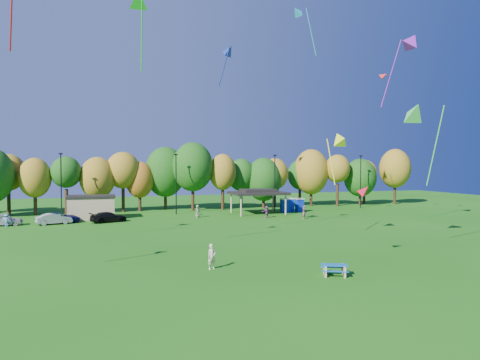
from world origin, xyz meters
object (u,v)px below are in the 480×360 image
object	(u,v)px
picnic_table	(334,269)
car_d	(109,217)
kite_flyer	(212,257)
porta_potties	(291,205)
car_b	(54,219)
car_c	(60,218)
car_a	(2,220)

from	to	relation	value
picnic_table	car_d	xyz separation A→B (m)	(-14.18, 32.63, 0.24)
kite_flyer	car_d	xyz separation A→B (m)	(-6.77, 28.42, -0.23)
porta_potties	car_d	xyz separation A→B (m)	(-27.67, -3.88, -0.42)
car_b	car_c	xyz separation A→B (m)	(0.67, 0.90, -0.02)
kite_flyer	car_c	world-z (taller)	kite_flyer
kite_flyer	porta_potties	bearing A→B (deg)	37.86
porta_potties	car_a	world-z (taller)	porta_potties
car_a	car_b	world-z (taller)	car_a
porta_potties	car_b	bearing A→B (deg)	-173.49
kite_flyer	car_c	size ratio (longest dim) A/B	0.37
porta_potties	picnic_table	distance (m)	38.93
picnic_table	kite_flyer	bearing A→B (deg)	173.74
kite_flyer	picnic_table	bearing A→B (deg)	-48.83
porta_potties	car_d	world-z (taller)	porta_potties
picnic_table	car_a	size ratio (longest dim) A/B	0.48
car_b	car_c	size ratio (longest dim) A/B	0.87
porta_potties	picnic_table	size ratio (longest dim) A/B	1.74
car_b	car_d	bearing A→B (deg)	-106.38
picnic_table	car_b	size ratio (longest dim) A/B	0.51
porta_potties	car_b	size ratio (longest dim) A/B	0.89
car_c	picnic_table	bearing A→B (deg)	-159.73
kite_flyer	car_d	bearing A→B (deg)	84.16
car_a	car_c	distance (m)	6.53
car_a	car_c	xyz separation A→B (m)	(6.52, 0.40, -0.09)
picnic_table	car_d	bearing A→B (deg)	136.82
kite_flyer	car_a	distance (m)	34.66
kite_flyer	car_a	xyz separation A→B (m)	(-19.14, 28.89, -0.14)
car_a	car_d	size ratio (longest dim) A/B	0.96
kite_flyer	car_c	xyz separation A→B (m)	(-12.62, 29.30, -0.23)
porta_potties	picnic_table	xyz separation A→B (m)	(-13.49, -36.51, -0.66)
car_c	porta_potties	bearing A→B (deg)	-95.49
car_b	car_a	bearing A→B (deg)	68.60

